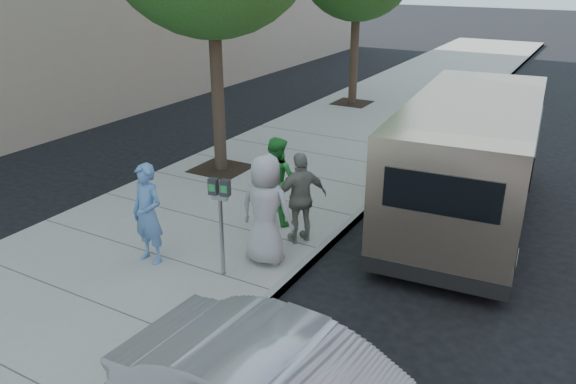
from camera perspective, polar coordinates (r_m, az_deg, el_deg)
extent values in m
plane|color=black|center=(10.18, -4.15, -4.61)|extent=(120.00, 120.00, 0.00)
cube|color=gray|center=(10.68, -8.65, -3.01)|extent=(5.00, 60.00, 0.15)
cube|color=gray|center=(9.50, 3.15, -6.14)|extent=(0.12, 60.00, 0.16)
cube|color=black|center=(13.14, -6.79, 2.38)|extent=(1.20, 1.20, 0.01)
cylinder|color=#38281E|center=(12.61, -7.20, 10.85)|extent=(0.28, 0.28, 3.96)
cube|color=black|center=(19.53, 6.52, 9.00)|extent=(1.20, 1.20, 0.01)
cylinder|color=#38281E|center=(19.20, 6.75, 14.10)|extent=(0.28, 0.28, 3.52)
cylinder|color=gray|center=(8.49, -6.73, -4.64)|extent=(0.06, 0.06, 1.24)
cube|color=gray|center=(8.21, -6.94, -0.51)|extent=(0.25, 0.12, 0.09)
cube|color=#2D2D30|center=(8.19, -7.59, 0.56)|extent=(0.15, 0.14, 0.24)
cube|color=#2D2D30|center=(8.12, -6.38, 0.42)|extent=(0.15, 0.14, 0.24)
cube|color=#C7AC8F|center=(10.76, 17.88, 3.29)|extent=(2.62, 5.94, 2.13)
cube|color=#C7AC8F|center=(13.92, 19.44, 5.01)|extent=(2.01, 0.75, 0.91)
cube|color=black|center=(7.92, 15.27, -0.29)|extent=(1.60, 0.16, 0.59)
cylinder|color=black|center=(12.95, 14.50, 2.69)|extent=(0.35, 0.83, 0.81)
cylinder|color=black|center=(12.79, 22.77, 1.38)|extent=(0.35, 0.83, 0.81)
cylinder|color=black|center=(9.38, 9.83, -4.56)|extent=(0.35, 0.83, 0.81)
cylinder|color=black|center=(9.17, 21.29, -6.54)|extent=(0.35, 0.83, 0.81)
imported|color=#5783BA|center=(9.01, -14.05, -2.17)|extent=(0.63, 0.44, 1.63)
imported|color=green|center=(10.14, -1.17, 1.25)|extent=(0.87, 0.72, 1.61)
imported|color=#A6A6A8|center=(8.70, -2.27, -1.82)|extent=(0.91, 0.63, 1.78)
imported|color=gray|center=(9.39, 1.34, -0.60)|extent=(0.87, 0.97, 1.59)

